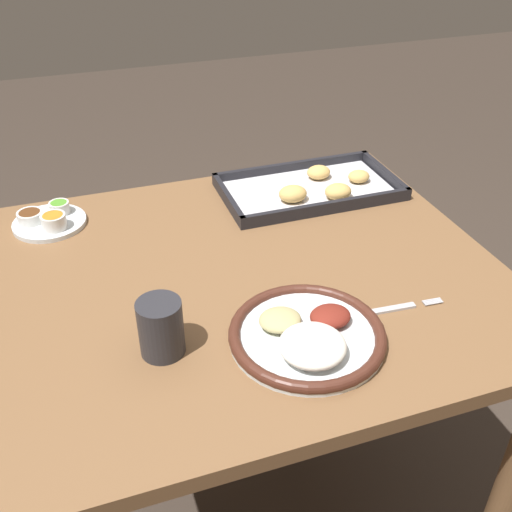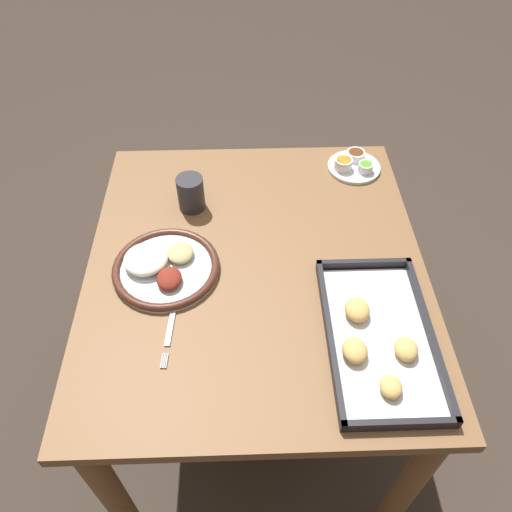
% 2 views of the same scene
% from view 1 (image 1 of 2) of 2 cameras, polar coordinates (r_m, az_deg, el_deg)
% --- Properties ---
extents(ground_plane, '(8.00, 8.00, 0.00)m').
position_cam_1_polar(ground_plane, '(1.70, -0.20, -22.93)').
color(ground_plane, '#382D26').
extents(dining_table, '(0.93, 0.82, 0.77)m').
position_cam_1_polar(dining_table, '(1.22, -0.26, -6.56)').
color(dining_table, brown).
rests_on(dining_table, ground_plane).
extents(dinner_plate, '(0.26, 0.26, 0.05)m').
position_cam_1_polar(dinner_plate, '(0.97, 4.95, -7.51)').
color(dinner_plate, silver).
rests_on(dinner_plate, dining_table).
extents(fork, '(0.19, 0.03, 0.00)m').
position_cam_1_polar(fork, '(1.06, 12.21, -5.05)').
color(fork, '#B2B2B7').
rests_on(fork, dining_table).
extents(saucer_plate, '(0.15, 0.15, 0.04)m').
position_cam_1_polar(saucer_plate, '(1.34, -19.17, 3.31)').
color(saucer_plate, silver).
rests_on(saucer_plate, dining_table).
extents(baking_tray, '(0.41, 0.23, 0.04)m').
position_cam_1_polar(baking_tray, '(1.40, 5.43, 6.48)').
color(baking_tray, black).
rests_on(baking_tray, dining_table).
extents(drinking_cup, '(0.07, 0.07, 0.10)m').
position_cam_1_polar(drinking_cup, '(0.94, -9.05, -6.76)').
color(drinking_cup, '#28282D').
rests_on(drinking_cup, dining_table).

